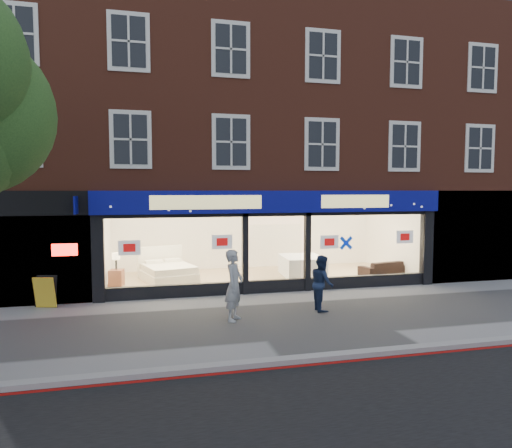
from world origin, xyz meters
name	(u,v)px	position (x,y,z in m)	size (l,w,h in m)	color
ground	(309,317)	(0.00, 0.00, 0.00)	(120.00, 120.00, 0.00)	gray
kerb_line	(365,360)	(0.00, -3.10, 0.01)	(60.00, 0.10, 0.01)	#8C0A07
kerb_stone	(360,354)	(0.00, -2.90, 0.06)	(60.00, 0.25, 0.12)	gray
showroom_floor	(260,278)	(0.00, 5.25, 0.05)	(11.00, 4.50, 0.10)	tan
building	(249,106)	(-0.02, 6.93, 6.67)	(19.00, 8.26, 10.30)	brown
display_bed	(168,271)	(-3.38, 5.34, 0.42)	(2.12, 2.38, 1.14)	white
bedside_table	(116,278)	(-5.10, 4.80, 0.38)	(0.45, 0.45, 0.55)	brown
mattress_stack	(302,266)	(1.60, 5.11, 0.46)	(1.59, 1.95, 0.73)	white
sofa	(383,268)	(4.60, 4.45, 0.37)	(1.83, 0.72, 0.54)	black
a_board	(45,292)	(-6.90, 2.70, 0.45)	(0.59, 0.38, 0.91)	gold
pedestrian_grey	(234,285)	(-1.96, 0.22, 0.91)	(0.66, 0.43, 1.81)	#9A9DA1
pedestrian_blue	(322,283)	(0.58, 0.58, 0.77)	(0.75, 0.58, 1.54)	#192646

